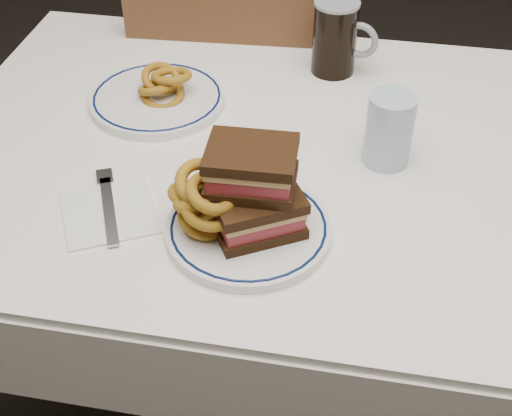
% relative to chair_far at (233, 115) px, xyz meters
% --- Properties ---
extents(floor, '(6.00, 7.00, 0.00)m').
position_rel_chair_far_xyz_m(floor, '(0.22, -0.48, -0.49)').
color(floor, black).
rests_on(floor, ground).
extents(dining_table, '(1.27, 0.87, 0.75)m').
position_rel_chair_far_xyz_m(dining_table, '(0.22, -0.48, 0.16)').
color(dining_table, white).
rests_on(dining_table, floor).
extents(chair_far, '(0.44, 0.44, 0.89)m').
position_rel_chair_far_xyz_m(chair_far, '(0.00, 0.00, 0.00)').
color(chair_far, '#4C2A18').
rests_on(chair_far, floor).
extents(main_plate, '(0.24, 0.24, 0.02)m').
position_rel_chair_far_xyz_m(main_plate, '(0.18, -0.70, 0.27)').
color(main_plate, white).
rests_on(main_plate, dining_table).
extents(reuben_sandwich, '(0.16, 0.15, 0.13)m').
position_rel_chair_far_xyz_m(reuben_sandwich, '(0.18, -0.69, 0.35)').
color(reuben_sandwich, black).
rests_on(reuben_sandwich, main_plate).
extents(onion_rings_main, '(0.12, 0.12, 0.13)m').
position_rel_chair_far_xyz_m(onion_rings_main, '(0.12, -0.71, 0.33)').
color(onion_rings_main, brown).
rests_on(onion_rings_main, main_plate).
extents(ketchup_ramekin, '(0.06, 0.06, 0.04)m').
position_rel_chair_far_xyz_m(ketchup_ramekin, '(0.14, -0.60, 0.30)').
color(ketchup_ramekin, silver).
rests_on(ketchup_ramekin, main_plate).
extents(beer_mug, '(0.13, 0.09, 0.15)m').
position_rel_chair_far_xyz_m(beer_mug, '(0.25, -0.20, 0.34)').
color(beer_mug, black).
rests_on(beer_mug, dining_table).
extents(water_glass, '(0.08, 0.08, 0.12)m').
position_rel_chair_far_xyz_m(water_glass, '(0.37, -0.48, 0.33)').
color(water_glass, '#A4BDD4').
rests_on(water_glass, dining_table).
extents(far_plate, '(0.25, 0.25, 0.02)m').
position_rel_chair_far_xyz_m(far_plate, '(-0.06, -0.38, 0.27)').
color(far_plate, white).
rests_on(far_plate, dining_table).
extents(onion_rings_far, '(0.10, 0.10, 0.07)m').
position_rel_chair_far_xyz_m(onion_rings_far, '(-0.05, -0.37, 0.30)').
color(onion_rings_far, brown).
rests_on(onion_rings_far, far_plate).
extents(napkin_fork, '(0.19, 0.19, 0.01)m').
position_rel_chair_far_xyz_m(napkin_fork, '(-0.04, -0.69, 0.27)').
color(napkin_fork, white).
rests_on(napkin_fork, dining_table).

